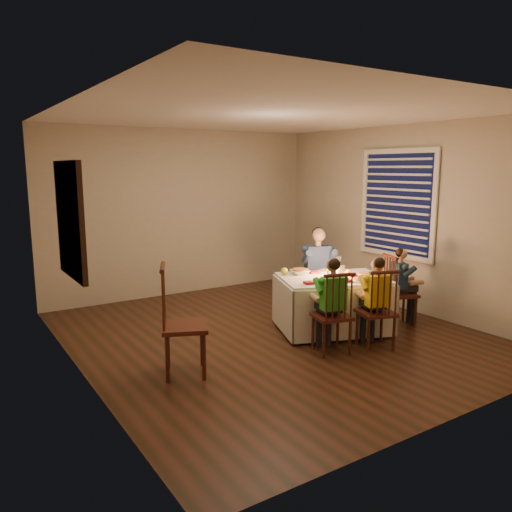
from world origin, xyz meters
TOP-DOWN VIEW (x-y plane):
  - ground at (0.00, 0.00)m, footprint 5.00×5.00m
  - wall_left at (-2.25, 0.00)m, footprint 0.02×5.00m
  - wall_right at (2.25, 0.00)m, footprint 0.02×5.00m
  - wall_back at (0.00, 2.50)m, footprint 4.50×0.02m
  - ceiling at (0.00, 0.00)m, footprint 5.00×5.00m
  - dining_table at (0.72, -0.26)m, footprint 1.55×1.34m
  - chair_adult at (1.01, 0.37)m, footprint 0.49×0.48m
  - chair_near_left at (0.20, -0.83)m, footprint 0.46×0.45m
  - chair_near_right at (0.71, -0.99)m, footprint 0.48×0.46m
  - chair_end at (1.60, -0.57)m, footprint 0.47×0.48m
  - chair_extra at (-1.39, -0.49)m, footprint 0.58×0.59m
  - adult at (1.01, 0.37)m, footprint 0.55×0.53m
  - child_green at (0.20, -0.83)m, footprint 0.42×0.40m
  - child_yellow at (0.71, -0.99)m, footprint 0.42×0.40m
  - child_teal at (1.60, -0.57)m, footprint 0.38×0.40m
  - setting_adult at (0.84, -0.01)m, footprint 0.34×0.34m
  - setting_green at (0.40, -0.45)m, footprint 0.34×0.34m
  - setting_yellow at (0.85, -0.61)m, footprint 0.34×0.34m
  - setting_teal at (1.11, -0.43)m, footprint 0.34×0.34m
  - candle_left at (0.66, -0.24)m, footprint 0.06×0.06m
  - candle_right at (0.77, -0.29)m, footprint 0.06×0.06m
  - squash at (0.30, 0.18)m, footprint 0.09×0.09m
  - orange_fruit at (0.93, -0.30)m, footprint 0.08×0.08m
  - serving_bowl at (0.48, 0.09)m, footprint 0.28×0.28m
  - wall_mirror at (-2.22, 0.30)m, footprint 0.06×0.95m
  - window_blinds at (2.21, 0.10)m, footprint 0.07×1.34m

SIDE VIEW (x-z plane):
  - ground at x=0.00m, z-range 0.00..0.00m
  - chair_adult at x=1.01m, z-range -0.46..0.46m
  - chair_near_left at x=0.20m, z-range -0.46..0.46m
  - chair_near_right at x=0.71m, z-range -0.46..0.46m
  - chair_end at x=1.60m, z-range -0.46..0.46m
  - chair_extra at x=-1.39m, z-range -0.55..0.55m
  - adult at x=1.01m, z-range -0.60..0.60m
  - child_green at x=0.20m, z-range -0.53..0.53m
  - child_yellow at x=0.71m, z-range -0.52..0.52m
  - child_teal at x=1.60m, z-range -0.50..0.50m
  - dining_table at x=0.72m, z-range 0.16..0.81m
  - setting_adult at x=0.84m, z-range 0.68..0.70m
  - setting_green at x=0.40m, z-range 0.68..0.70m
  - setting_yellow at x=0.85m, z-range 0.68..0.70m
  - setting_teal at x=1.11m, z-range 0.68..0.70m
  - serving_bowl at x=0.48m, z-range 0.68..0.74m
  - orange_fruit at x=0.93m, z-range 0.68..0.76m
  - squash at x=0.30m, z-range 0.68..0.77m
  - candle_left at x=0.66m, z-range 0.68..0.78m
  - candle_right at x=0.77m, z-range 0.68..0.78m
  - wall_left at x=-2.25m, z-range 0.00..2.60m
  - wall_right at x=2.25m, z-range 0.00..2.60m
  - wall_back at x=0.00m, z-range 0.00..2.60m
  - wall_mirror at x=-2.22m, z-range 0.92..2.08m
  - window_blinds at x=2.21m, z-range 0.73..2.27m
  - ceiling at x=0.00m, z-range 2.60..2.60m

